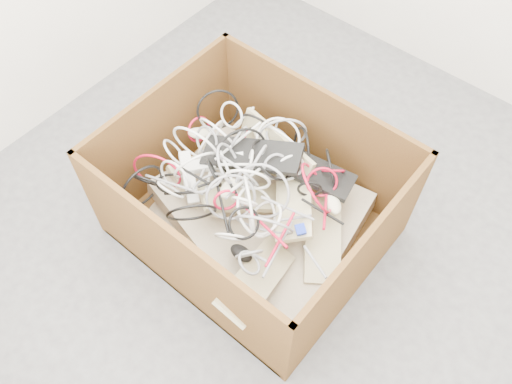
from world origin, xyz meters
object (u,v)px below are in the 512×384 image
Objects in this scene: power_strip_right at (189,178)px; vga_plug at (301,229)px; cardboard_box at (251,211)px; power_strip_left at (214,164)px.

power_strip_right is 5.73× the size of vga_plug.
vga_plug is (0.30, -0.04, 0.22)m from cardboard_box.
power_strip_left is at bearing -172.59° from cardboard_box.
vga_plug is (0.49, -0.02, -0.01)m from power_strip_left.
cardboard_box is 4.14× the size of power_strip_left.
power_strip_left is at bearing -145.56° from vga_plug.
power_strip_left reaches higher than power_strip_right.
cardboard_box reaches higher than power_strip_left.
cardboard_box is 25.14× the size of vga_plug.
cardboard_box is 4.39× the size of power_strip_right.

